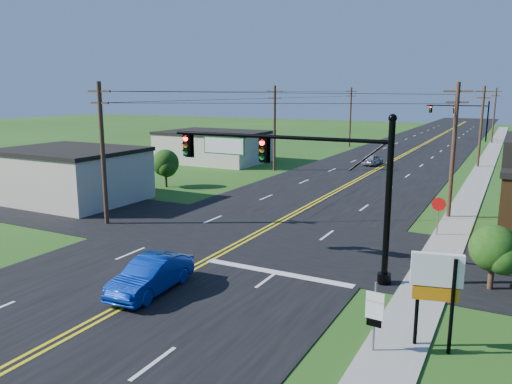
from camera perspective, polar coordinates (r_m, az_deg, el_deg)
The scene contains 21 objects.
ground at distance 20.57m, azimuth -16.93°, elevation -13.17°, with size 260.00×260.00×0.00m, color #264A15.
road_main at distance 65.07m, azimuth 15.48°, elevation 3.61°, with size 16.00×220.00×0.04m, color black.
road_cross at distance 29.69m, azimuth -0.52°, elevation -4.95°, with size 70.00×10.00×0.04m, color black.
sidewalk at distance 53.85m, azimuth 24.13°, elevation 1.50°, with size 2.00×160.00×0.08m, color gray.
signal_mast_main at distance 23.28m, azimuth 4.24°, elevation 2.40°, with size 11.30×0.60×7.48m.
signal_mast_far at distance 93.63m, azimuth 22.30°, elevation 8.22°, with size 10.98×0.60×7.48m.
cream_bldg_near at distance 41.26m, azimuth -20.45°, elevation 1.87°, with size 10.20×8.20×4.10m.
cream_bldg_far at distance 60.89m, azimuth -4.79°, elevation 5.22°, with size 12.20×9.20×3.70m.
utility_pole_left_a at distance 32.77m, azimuth -17.11°, elevation 4.49°, with size 1.80×0.28×9.00m.
utility_pole_left_b at distance 53.43m, azimuth 2.13°, elevation 7.47°, with size 1.80×0.28×9.00m.
utility_pole_left_c at distance 78.63m, azimuth 10.73°, elevation 8.55°, with size 1.80×0.28×9.00m.
utility_pole_right_a at distance 35.50m, azimuth 21.64°, elevation 4.69°, with size 1.80×0.28×9.00m.
utility_pole_right_b at distance 61.34m, azimuth 24.34°, elevation 6.99°, with size 1.80×0.28×9.00m.
utility_pole_right_c at distance 91.27m, azimuth 25.56°, elevation 8.01°, with size 1.80×0.28×9.00m.
shrub_corner at distance 23.55m, azimuth 25.52°, elevation -5.85°, with size 2.00×2.00×2.86m.
tree_left at distance 45.00m, azimuth -10.31°, elevation 3.28°, with size 2.40×2.40×3.37m.
blue_car at distance 21.82m, azimuth -11.90°, elevation -9.37°, with size 1.56×4.47×1.47m, color #072B9F.
distant_car at distance 59.30m, azimuth 13.15°, elevation 3.60°, with size 1.49×3.72×1.27m, color #B6B6BB.
route_sign at distance 16.93m, azimuth 13.40°, elevation -13.22°, with size 0.61×0.12×2.43m.
stop_sign at distance 31.05m, azimuth 20.14°, elevation -1.75°, with size 0.83×0.14×2.35m.
pylon_sign at distance 17.29m, azimuth 19.91°, elevation -9.46°, with size 1.63×0.59×3.32m.
Camera 1 is at (13.44, -13.12, 8.39)m, focal length 35.00 mm.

